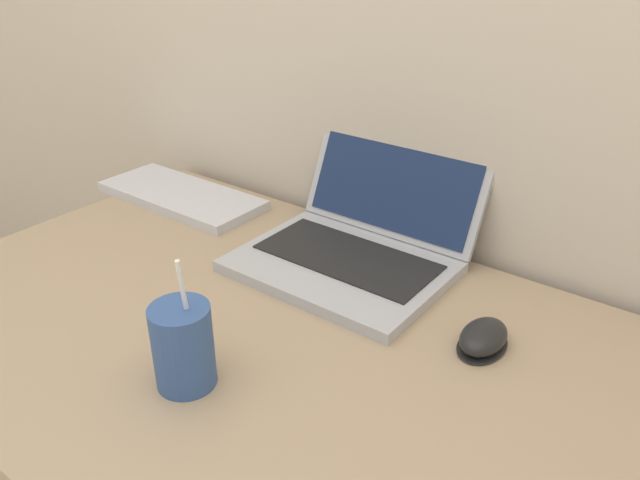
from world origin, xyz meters
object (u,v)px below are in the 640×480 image
at_px(laptop, 362,232).
at_px(computer_mouse, 483,338).
at_px(external_keyboard, 181,196).
at_px(drink_cup, 183,345).

distance_m(laptop, computer_mouse, 0.31).
xyz_separation_m(computer_mouse, external_keyboard, (-0.73, 0.09, -0.01)).
bearing_deg(external_keyboard, laptop, 2.40).
bearing_deg(external_keyboard, drink_cup, -41.01).
bearing_deg(computer_mouse, drink_cup, -132.43).
height_order(laptop, computer_mouse, laptop).
bearing_deg(drink_cup, computer_mouse, 47.57).
height_order(computer_mouse, external_keyboard, computer_mouse).
height_order(drink_cup, computer_mouse, drink_cup).
xyz_separation_m(drink_cup, external_keyboard, (-0.46, 0.40, -0.05)).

